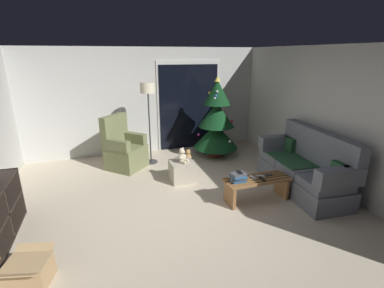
% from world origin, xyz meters
% --- Properties ---
extents(ground_plane, '(7.00, 7.00, 0.00)m').
position_xyz_m(ground_plane, '(0.00, 0.00, 0.00)').
color(ground_plane, beige).
extents(wall_back, '(5.72, 0.12, 2.50)m').
position_xyz_m(wall_back, '(0.00, 3.06, 1.25)').
color(wall_back, beige).
rests_on(wall_back, ground).
extents(wall_right, '(0.12, 6.00, 2.50)m').
position_xyz_m(wall_right, '(2.86, 0.00, 1.25)').
color(wall_right, beige).
rests_on(wall_right, ground).
extents(patio_door_frame, '(1.60, 0.02, 2.20)m').
position_xyz_m(patio_door_frame, '(1.07, 2.99, 1.10)').
color(patio_door_frame, silver).
rests_on(patio_door_frame, ground).
extents(patio_door_glass, '(1.50, 0.02, 2.10)m').
position_xyz_m(patio_door_glass, '(1.07, 2.97, 1.05)').
color(patio_door_glass, black).
rests_on(patio_door_glass, ground).
extents(couch, '(0.93, 1.99, 1.08)m').
position_xyz_m(couch, '(2.32, 0.05, 0.40)').
color(couch, slate).
rests_on(couch, ground).
extents(coffee_table, '(1.10, 0.40, 0.40)m').
position_xyz_m(coffee_table, '(1.28, -0.05, 0.27)').
color(coffee_table, olive).
rests_on(coffee_table, ground).
extents(remote_graphite, '(0.16, 0.05, 0.02)m').
position_xyz_m(remote_graphite, '(1.50, -0.02, 0.41)').
color(remote_graphite, '#333338').
rests_on(remote_graphite, coffee_table).
extents(remote_white, '(0.16, 0.11, 0.02)m').
position_xyz_m(remote_white, '(1.36, -0.01, 0.41)').
color(remote_white, silver).
rests_on(remote_white, coffee_table).
extents(remote_black, '(0.05, 0.16, 0.02)m').
position_xyz_m(remote_black, '(1.33, -0.12, 0.41)').
color(remote_black, black).
rests_on(remote_black, coffee_table).
extents(remote_silver, '(0.05, 0.16, 0.02)m').
position_xyz_m(remote_silver, '(1.22, -0.02, 0.41)').
color(remote_silver, '#ADADB2').
rests_on(remote_silver, coffee_table).
extents(book_stack, '(0.28, 0.22, 0.14)m').
position_xyz_m(book_stack, '(0.93, -0.05, 0.47)').
color(book_stack, '#285684').
rests_on(book_stack, coffee_table).
extents(cell_phone, '(0.09, 0.15, 0.01)m').
position_xyz_m(cell_phone, '(0.95, -0.04, 0.55)').
color(cell_phone, black).
rests_on(cell_phone, book_stack).
extents(christmas_tree, '(1.05, 1.05, 1.88)m').
position_xyz_m(christmas_tree, '(1.47, 2.14, 0.84)').
color(christmas_tree, '#4C1E19').
rests_on(christmas_tree, ground).
extents(armchair, '(0.97, 0.97, 1.13)m').
position_xyz_m(armchair, '(-0.67, 2.09, 0.40)').
color(armchair, olive).
rests_on(armchair, ground).
extents(floor_lamp, '(0.32, 0.32, 1.78)m').
position_xyz_m(floor_lamp, '(-0.08, 2.19, 1.51)').
color(floor_lamp, '#2D2D30').
rests_on(floor_lamp, ground).
extents(ottoman, '(0.44, 0.44, 0.38)m').
position_xyz_m(ottoman, '(0.32, 1.07, 0.19)').
color(ottoman, '#B2A893').
rests_on(ottoman, ground).
extents(teddy_bear_cream, '(0.21, 0.22, 0.29)m').
position_xyz_m(teddy_bear_cream, '(0.33, 1.06, 0.50)').
color(teddy_bear_cream, beige).
rests_on(teddy_bear_cream, ottoman).
extents(teddy_bear_honey_by_tree, '(0.21, 0.22, 0.29)m').
position_xyz_m(teddy_bear_honey_by_tree, '(0.73, 2.01, 0.12)').
color(teddy_bear_honey_by_tree, tan).
rests_on(teddy_bear_honey_by_tree, ground).
extents(cardboard_box_open_near_shelf, '(0.52, 0.60, 0.33)m').
position_xyz_m(cardboard_box_open_near_shelf, '(-1.94, -0.87, 0.15)').
color(cardboard_box_open_near_shelf, tan).
rests_on(cardboard_box_open_near_shelf, ground).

